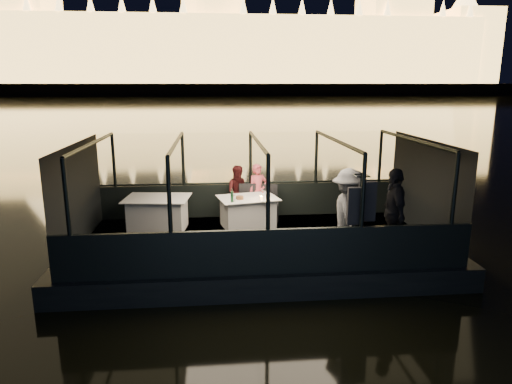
{
  "coord_description": "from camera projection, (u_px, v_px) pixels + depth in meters",
  "views": [
    {
      "loc": [
        -0.98,
        -10.09,
        4.07
      ],
      "look_at": [
        0.0,
        0.4,
        1.55
      ],
      "focal_mm": 32.0,
      "sensor_mm": 36.0,
      "label": 1
    }
  ],
  "objects": [
    {
      "name": "boat_hull",
      "position": [
        258.0,
        259.0,
        10.81
      ],
      "size": [
        8.6,
        4.4,
        1.0
      ],
      "primitive_type": "cube",
      "color": "black",
      "rests_on": "river_water"
    },
    {
      "name": "plate_far",
      "position": [
        237.0,
        198.0,
        11.35
      ],
      "size": [
        0.27,
        0.27,
        0.01
      ],
      "primitive_type": "cylinder",
      "rotation": [
        0.0,
        0.0,
        0.14
      ],
      "color": "white",
      "rests_on": "dining_table_central"
    },
    {
      "name": "wine_glass_white",
      "position": [
        234.0,
        197.0,
        11.1
      ],
      "size": [
        0.06,
        0.06,
        0.17
      ],
      "primitive_type": null,
      "rotation": [
        0.0,
        0.0,
        -0.14
      ],
      "color": "silver",
      "rests_on": "dining_table_central"
    },
    {
      "name": "wine_glass_red",
      "position": [
        263.0,
        194.0,
        11.42
      ],
      "size": [
        0.08,
        0.08,
        0.2
      ],
      "primitive_type": null,
      "rotation": [
        0.0,
        0.0,
        -0.3
      ],
      "color": "white",
      "rests_on": "dining_table_central"
    },
    {
      "name": "cabin_glass_starboard",
      "position": [
        268.0,
        193.0,
        8.38
      ],
      "size": [
        8.0,
        0.02,
        1.4
      ],
      "primitive_type": null,
      "color": "#99B2B2",
      "rests_on": "gunwale_starboard"
    },
    {
      "name": "embankment",
      "position": [
        215.0,
        90.0,
        213.95
      ],
      "size": [
        400.0,
        140.0,
        6.0
      ],
      "primitive_type": "cube",
      "color": "#423D33",
      "rests_on": "ground"
    },
    {
      "name": "chair_port_left",
      "position": [
        248.0,
        205.0,
        12.0
      ],
      "size": [
        0.45,
        0.45,
        0.97
      ],
      "primitive_type": "cube",
      "rotation": [
        0.0,
        0.0,
        -0.0
      ],
      "color": "black",
      "rests_on": "boat_deck"
    },
    {
      "name": "person_man_maroon",
      "position": [
        239.0,
        192.0,
        12.17
      ],
      "size": [
        0.7,
        0.54,
        1.45
      ],
      "primitive_type": "imported",
      "rotation": [
        0.0,
        0.0,
        -0.0
      ],
      "color": "#391011",
      "rests_on": "boat_deck"
    },
    {
      "name": "coat_stand",
      "position": [
        359.0,
        223.0,
        8.95
      ],
      "size": [
        0.63,
        0.57,
        1.9
      ],
      "primitive_type": null,
      "rotation": [
        0.0,
        0.0,
        -0.33
      ],
      "color": "black",
      "rests_on": "boat_deck"
    },
    {
      "name": "river_water",
      "position": [
        218.0,
        105.0,
        88.28
      ],
      "size": [
        500.0,
        500.0,
        0.0
      ],
      "primitive_type": "plane",
      "color": "black",
      "rests_on": "ground"
    },
    {
      "name": "passenger_dark",
      "position": [
        393.0,
        217.0,
        9.48
      ],
      "size": [
        0.58,
        1.16,
        1.9
      ],
      "primitive_type": "imported",
      "rotation": [
        0.0,
        0.0,
        4.61
      ],
      "color": "black",
      "rests_on": "boat_deck"
    },
    {
      "name": "plate_near",
      "position": [
        266.0,
        201.0,
        11.12
      ],
      "size": [
        0.32,
        0.32,
        0.01
      ],
      "primitive_type": "cylinder",
      "rotation": [
        0.0,
        0.0,
        0.43
      ],
      "color": "white",
      "rests_on": "dining_table_central"
    },
    {
      "name": "dining_table_central",
      "position": [
        248.0,
        212.0,
        11.58
      ],
      "size": [
        1.64,
        1.34,
        0.77
      ],
      "primitive_type": "cube",
      "rotation": [
        0.0,
        0.0,
        0.22
      ],
      "color": "white",
      "rests_on": "boat_deck"
    },
    {
      "name": "chair_port_right",
      "position": [
        270.0,
        204.0,
        12.05
      ],
      "size": [
        0.5,
        0.5,
        0.94
      ],
      "primitive_type": "cube",
      "rotation": [
        0.0,
        0.0,
        -0.15
      ],
      "color": "black",
      "rests_on": "boat_deck"
    },
    {
      "name": "cabin_glass_port",
      "position": [
        250.0,
        158.0,
        12.26
      ],
      "size": [
        8.0,
        0.02,
        1.4
      ],
      "primitive_type": null,
      "color": "#99B2B2",
      "rests_on": "gunwale_port"
    },
    {
      "name": "wine_bottle",
      "position": [
        232.0,
        196.0,
        11.01
      ],
      "size": [
        0.08,
        0.08,
        0.33
      ],
      "primitive_type": "cylinder",
      "rotation": [
        0.0,
        0.0,
        0.12
      ],
      "color": "#153A20",
      "rests_on": "dining_table_central"
    },
    {
      "name": "amber_candle",
      "position": [
        261.0,
        198.0,
        11.27
      ],
      "size": [
        0.07,
        0.07,
        0.09
      ],
      "primitive_type": "cylinder",
      "rotation": [
        0.0,
        0.0,
        0.12
      ],
      "color": "#FFAA3F",
      "rests_on": "dining_table_central"
    },
    {
      "name": "passenger_stripe",
      "position": [
        348.0,
        219.0,
        9.4
      ],
      "size": [
        0.77,
        1.27,
        1.9
      ],
      "primitive_type": "imported",
      "rotation": [
        0.0,
        0.0,
        1.51
      ],
      "color": "silver",
      "rests_on": "boat_deck"
    },
    {
      "name": "parliament_building",
      "position": [
        213.0,
        16.0,
        173.56
      ],
      "size": [
        220.0,
        32.0,
        60.0
      ],
      "primitive_type": null,
      "color": "#F2D18C",
      "rests_on": "embankment"
    },
    {
      "name": "gunwale_port",
      "position": [
        251.0,
        200.0,
        12.52
      ],
      "size": [
        8.0,
        0.08,
        0.9
      ],
      "primitive_type": "cube",
      "color": "black",
      "rests_on": "boat_deck"
    },
    {
      "name": "dining_table_aft",
      "position": [
        158.0,
        215.0,
        11.33
      ],
      "size": [
        1.68,
        1.3,
        0.83
      ],
      "primitive_type": "cube",
      "rotation": [
        0.0,
        0.0,
        -0.12
      ],
      "color": "white",
      "rests_on": "boat_deck"
    },
    {
      "name": "end_wall_aft",
      "position": [
        426.0,
        188.0,
        10.79
      ],
      "size": [
        0.02,
        4.0,
        2.3
      ],
      "primitive_type": null,
      "color": "black",
      "rests_on": "boat_deck"
    },
    {
      "name": "end_wall_fore",
      "position": [
        78.0,
        196.0,
        10.06
      ],
      "size": [
        0.02,
        4.0,
        2.3
      ],
      "primitive_type": null,
      "color": "black",
      "rests_on": "boat_deck"
    },
    {
      "name": "boat_deck",
      "position": [
        258.0,
        240.0,
        10.7
      ],
      "size": [
        8.0,
        4.0,
        0.04
      ],
      "primitive_type": "cube",
      "color": "black",
      "rests_on": "boat_hull"
    },
    {
      "name": "person_woman_coral",
      "position": [
        258.0,
        191.0,
        12.22
      ],
      "size": [
        0.62,
        0.51,
        1.48
      ],
      "primitive_type": "imported",
      "rotation": [
        0.0,
        0.0,
        0.34
      ],
      "color": "#D64D58",
      "rests_on": "boat_deck"
    },
    {
      "name": "canopy_ribs",
      "position": [
        258.0,
        192.0,
        10.42
      ],
      "size": [
        8.0,
        4.0,
        2.3
      ],
      "primitive_type": null,
      "color": "black",
      "rests_on": "boat_deck"
    },
    {
      "name": "gunwale_starboard",
      "position": [
        268.0,
        252.0,
        8.65
      ],
      "size": [
        8.0,
        0.08,
        0.9
      ],
      "primitive_type": "cube",
      "color": "black",
      "rests_on": "boat_deck"
    },
    {
      "name": "bread_basket",
      "position": [
        240.0,
        198.0,
        11.3
      ],
      "size": [
        0.2,
        0.2,
        0.08
      ],
      "primitive_type": "cylinder",
      "rotation": [
        0.0,
        0.0,
        0.04
      ],
      "color": "brown",
      "rests_on": "dining_table_central"
    },
    {
      "name": "cabin_roof_glass",
      "position": [
        258.0,
        142.0,
        10.16
      ],
      "size": [
        8.0,
        4.0,
        0.02
      ],
      "primitive_type": null,
      "color": "#99B2B2",
      "rests_on": "boat_deck"
    }
  ]
}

